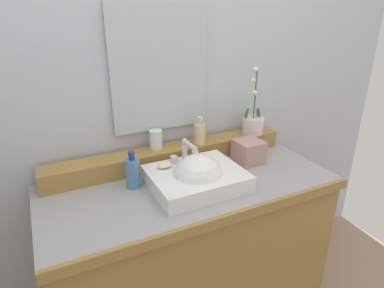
{
  "coord_description": "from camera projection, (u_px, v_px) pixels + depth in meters",
  "views": [
    {
      "loc": [
        -0.57,
        -1.17,
        1.57
      ],
      "look_at": [
        0.0,
        -0.01,
        1.04
      ],
      "focal_mm": 30.68,
      "sensor_mm": 36.0,
      "label": 1
    }
  ],
  "objects": [
    {
      "name": "soap_bar",
      "position": [
        165.0,
        165.0,
        1.45
      ],
      "size": [
        0.07,
        0.04,
        0.02
      ],
      "primitive_type": "ellipsoid",
      "color": "beige",
      "rests_on": "sink_basin"
    },
    {
      "name": "back_ledge",
      "position": [
        171.0,
        155.0,
        1.65
      ],
      "size": [
        1.24,
        0.13,
        0.09
      ],
      "primitive_type": "cube",
      "color": "#A0763B",
      "rests_on": "vanity_cabinet"
    },
    {
      "name": "mirror",
      "position": [
        160.0,
        69.0,
        1.54
      ],
      "size": [
        0.48,
        0.02,
        0.59
      ],
      "primitive_type": "cube",
      "color": "silver"
    },
    {
      "name": "tissue_box",
      "position": [
        249.0,
        151.0,
        1.66
      ],
      "size": [
        0.13,
        0.13,
        0.11
      ],
      "primitive_type": "cube",
      "rotation": [
        0.0,
        0.0,
        0.03
      ],
      "color": "tan",
      "rests_on": "vanity_cabinet"
    },
    {
      "name": "lotion_bottle",
      "position": [
        133.0,
        172.0,
        1.42
      ],
      "size": [
        0.06,
        0.06,
        0.17
      ],
      "color": "#4D7FAE",
      "rests_on": "vanity_cabinet"
    },
    {
      "name": "sink_basin",
      "position": [
        197.0,
        179.0,
        1.43
      ],
      "size": [
        0.4,
        0.33,
        0.26
      ],
      "color": "white",
      "rests_on": "vanity_cabinet"
    },
    {
      "name": "potted_plant",
      "position": [
        253.0,
        123.0,
        1.79
      ],
      "size": [
        0.12,
        0.11,
        0.36
      ],
      "color": "silver",
      "rests_on": "back_ledge"
    },
    {
      "name": "vanity_cabinet",
      "position": [
        190.0,
        256.0,
        1.64
      ],
      "size": [
        1.31,
        0.6,
        0.85
      ],
      "color": "#A0763B",
      "rests_on": "ground"
    },
    {
      "name": "soap_dispenser",
      "position": [
        200.0,
        133.0,
        1.66
      ],
      "size": [
        0.06,
        0.06,
        0.14
      ],
      "color": "beige",
      "rests_on": "back_ledge"
    },
    {
      "name": "wall_back",
      "position": [
        154.0,
        57.0,
        1.62
      ],
      "size": [
        3.06,
        0.2,
        2.7
      ],
      "primitive_type": "cube",
      "color": "silver",
      "rests_on": "ground"
    },
    {
      "name": "tumbler_cup",
      "position": [
        156.0,
        139.0,
        1.6
      ],
      "size": [
        0.06,
        0.06,
        0.09
      ],
      "primitive_type": "cylinder",
      "color": "silver",
      "rests_on": "back_ledge"
    }
  ]
}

